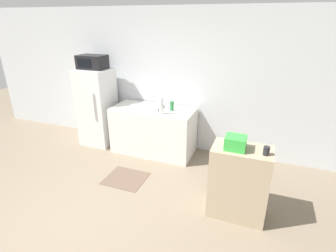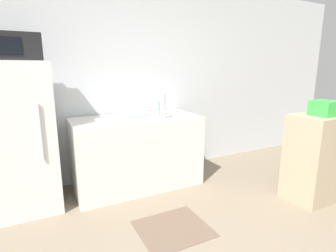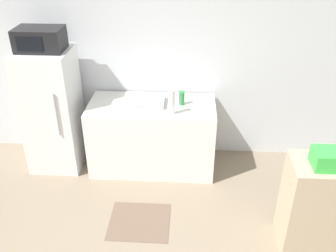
{
  "view_description": "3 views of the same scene",
  "coord_description": "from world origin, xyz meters",
  "px_view_note": "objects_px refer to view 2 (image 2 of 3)",
  "views": [
    {
      "loc": [
        1.96,
        -1.8,
        2.4
      ],
      "look_at": [
        0.66,
        1.64,
        0.87
      ],
      "focal_mm": 28.0,
      "sensor_mm": 36.0,
      "label": 1
    },
    {
      "loc": [
        -0.96,
        -0.59,
        1.44
      ],
      "look_at": [
        0.24,
        1.76,
        0.86
      ],
      "focal_mm": 28.0,
      "sensor_mm": 36.0,
      "label": 2
    },
    {
      "loc": [
        0.53,
        -1.6,
        2.85
      ],
      "look_at": [
        0.34,
        1.66,
        0.98
      ],
      "focal_mm": 40.0,
      "sensor_mm": 36.0,
      "label": 3
    }
  ],
  "objects_px": {
    "bottle_short": "(161,108)",
    "basket": "(325,108)",
    "microwave": "(11,47)",
    "bottle_tall": "(163,106)",
    "refrigerator": "(23,139)"
  },
  "relations": [
    {
      "from": "bottle_short",
      "to": "basket",
      "type": "height_order",
      "value": "basket"
    },
    {
      "from": "microwave",
      "to": "bottle_short",
      "type": "xyz_separation_m",
      "value": [
        1.57,
        0.04,
        -0.69
      ]
    },
    {
      "from": "bottle_tall",
      "to": "bottle_short",
      "type": "bearing_deg",
      "value": 67.16
    },
    {
      "from": "microwave",
      "to": "basket",
      "type": "height_order",
      "value": "microwave"
    },
    {
      "from": "bottle_tall",
      "to": "bottle_short",
      "type": "height_order",
      "value": "bottle_tall"
    },
    {
      "from": "refrigerator",
      "to": "basket",
      "type": "xyz_separation_m",
      "value": [
        2.83,
        -1.26,
        0.28
      ]
    },
    {
      "from": "bottle_tall",
      "to": "basket",
      "type": "height_order",
      "value": "bottle_tall"
    },
    {
      "from": "microwave",
      "to": "bottle_tall",
      "type": "relative_size",
      "value": 1.79
    },
    {
      "from": "microwave",
      "to": "refrigerator",
      "type": "bearing_deg",
      "value": 69.4
    },
    {
      "from": "refrigerator",
      "to": "bottle_tall",
      "type": "distance_m",
      "value": 1.5
    },
    {
      "from": "refrigerator",
      "to": "microwave",
      "type": "xyz_separation_m",
      "value": [
        -0.0,
        -0.0,
        0.88
      ]
    },
    {
      "from": "basket",
      "to": "microwave",
      "type": "bearing_deg",
      "value": 156.09
    },
    {
      "from": "refrigerator",
      "to": "bottle_tall",
      "type": "relative_size",
      "value": 5.25
    },
    {
      "from": "bottle_tall",
      "to": "microwave",
      "type": "bearing_deg",
      "value": 172.06
    },
    {
      "from": "bottle_tall",
      "to": "bottle_short",
      "type": "distance_m",
      "value": 0.27
    }
  ]
}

